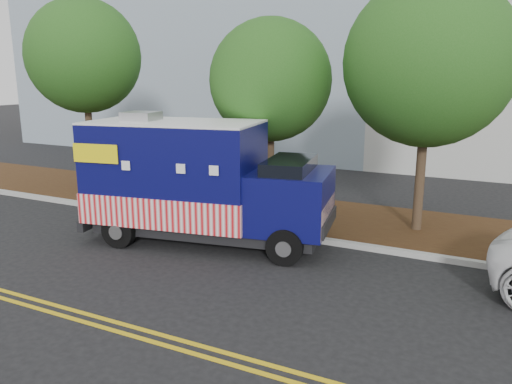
% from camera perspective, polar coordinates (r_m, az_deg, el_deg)
% --- Properties ---
extents(ground, '(120.00, 120.00, 0.00)m').
position_cam_1_polar(ground, '(13.91, -8.91, -5.27)').
color(ground, black).
rests_on(ground, ground).
extents(curb, '(120.00, 0.18, 0.15)m').
position_cam_1_polar(curb, '(15.00, -5.83, -3.51)').
color(curb, '#9E9E99').
rests_on(curb, ground).
extents(mulch_strip, '(120.00, 4.00, 0.15)m').
position_cam_1_polar(mulch_strip, '(16.74, -2.00, -1.67)').
color(mulch_strip, '#32190E').
rests_on(mulch_strip, ground).
extents(centerline_near, '(120.00, 0.10, 0.01)m').
position_cam_1_polar(centerline_near, '(10.87, -22.84, -11.58)').
color(centerline_near, gold).
rests_on(centerline_near, ground).
extents(centerline_far, '(120.00, 0.10, 0.01)m').
position_cam_1_polar(centerline_far, '(10.73, -23.87, -12.02)').
color(centerline_far, gold).
rests_on(centerline_far, ground).
extents(tree_a, '(4.18, 4.18, 7.15)m').
position_cam_1_polar(tree_a, '(20.13, -19.08, 14.45)').
color(tree_a, '#38281C').
rests_on(tree_a, ground).
extents(tree_b, '(3.63, 3.63, 6.04)m').
position_cam_1_polar(tree_b, '(15.16, 1.67, 12.61)').
color(tree_b, '#38281C').
rests_on(tree_b, ground).
extents(tree_c, '(4.45, 4.45, 6.93)m').
position_cam_1_polar(tree_c, '(14.18, 19.14, 13.82)').
color(tree_c, '#38281C').
rests_on(tree_c, ground).
extents(sign_post, '(0.06, 0.06, 2.40)m').
position_cam_1_polar(sign_post, '(15.94, -11.32, 1.47)').
color(sign_post, '#473828').
rests_on(sign_post, ground).
extents(food_truck, '(6.81, 3.47, 3.43)m').
position_cam_1_polar(food_truck, '(13.29, -6.87, 0.87)').
color(food_truck, black).
rests_on(food_truck, ground).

